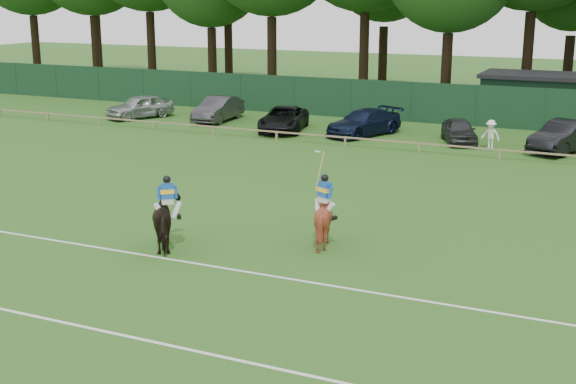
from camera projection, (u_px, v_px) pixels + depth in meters
The scene contains 17 objects.
ground at pixel (233, 257), 23.57m from camera, with size 160.00×160.00×0.00m, color #1E4C14.
horse_dark at pixel (168, 220), 24.18m from camera, with size 0.99×2.17×1.83m, color black.
horse_chestnut at pixel (324, 218), 24.54m from camera, with size 1.44×1.61×1.78m, color maroon.
sedan_silver at pixel (140, 106), 49.41m from camera, with size 1.77×4.41×1.50m, color #A7ABAD.
sedan_grey at pixel (218, 109), 48.23m from camera, with size 1.62×4.64×1.53m, color #313033.
suv_black at pixel (284, 119), 44.85m from camera, with size 2.33×5.05×1.40m, color black.
sedan_navy at pixel (364, 123), 43.46m from camera, with size 2.03×5.00×1.45m, color #101833.
hatch_grey at pixel (459, 131), 41.34m from camera, with size 1.54×3.83×1.30m, color #2C2D2F.
estate_black at pixel (564, 136), 38.92m from camera, with size 1.68×4.81×1.59m, color black.
spectator_left at pixel (491, 135), 39.49m from camera, with size 0.99×0.57×1.54m, color white.
rider_dark at pixel (167, 196), 23.97m from camera, with size 0.83×0.68×1.41m.
rider_chestnut at pixel (324, 194), 24.34m from camera, with size 0.89×0.80×2.05m.
pitch_lines at pixel (170, 296), 20.49m from camera, with size 60.00×5.10×0.01m.
pitch_rail at pixel (400, 142), 39.32m from camera, with size 62.10×0.10×0.50m.
perimeter_fence at pixel (443, 104), 47.05m from camera, with size 92.08×0.08×2.50m.
utility_shed at pixel (551, 99), 47.22m from camera, with size 8.40×4.40×3.04m.
tree_row at pixel (497, 109), 53.61m from camera, with size 96.00×12.00×21.00m, color #26561C, non-canonical shape.
Camera 1 is at (10.78, -19.61, 7.86)m, focal length 48.00 mm.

